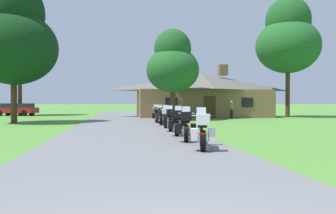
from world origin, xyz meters
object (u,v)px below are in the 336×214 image
object	(u,v)px
tree_left_far	(20,49)
motorcycle_silver_second_in_row	(186,126)
motorcycle_yellow_fourth_in_row	(170,120)
motorcycle_red_sixth_in_row	(161,116)
bystander_olive_shirt_near_lodge	(232,109)
motorcycle_blue_fifth_in_row	(165,118)
motorcycle_orange_farthest_in_row	(157,115)
parked_red_suv_far_left	(16,109)
tree_by_lodge_front	(173,64)
motorcycle_silver_nearest_to_camera	(202,132)
tree_right_of_lodge	(288,39)
motorcycle_black_third_in_row	(177,123)
tree_left_near	(14,37)

from	to	relation	value
tree_left_far	motorcycle_silver_second_in_row	bearing A→B (deg)	-64.42
motorcycle_yellow_fourth_in_row	motorcycle_red_sixth_in_row	distance (m)	4.80
bystander_olive_shirt_near_lodge	motorcycle_blue_fifth_in_row	bearing A→B (deg)	-152.91
bystander_olive_shirt_near_lodge	tree_left_far	bearing A→B (deg)	124.60
motorcycle_blue_fifth_in_row	motorcycle_orange_farthest_in_row	size ratio (longest dim) A/B	1.00
parked_red_suv_far_left	tree_by_lodge_front	bearing A→B (deg)	-113.23
motorcycle_blue_fifth_in_row	tree_left_far	xyz separation A→B (m)	(-14.09, 21.97, 6.99)
motorcycle_blue_fifth_in_row	parked_red_suv_far_left	size ratio (longest dim) A/B	0.42
parked_red_suv_far_left	motorcycle_silver_nearest_to_camera	bearing A→B (deg)	-141.87
motorcycle_silver_nearest_to_camera	tree_right_of_lodge	size ratio (longest dim) A/B	0.17
motorcycle_yellow_fourth_in_row	tree_right_of_lodge	distance (m)	22.86
motorcycle_black_third_in_row	motorcycle_orange_farthest_in_row	world-z (taller)	same
motorcycle_silver_nearest_to_camera	motorcycle_silver_second_in_row	bearing A→B (deg)	102.82
motorcycle_red_sixth_in_row	motorcycle_silver_nearest_to_camera	bearing A→B (deg)	-87.72
bystander_olive_shirt_near_lodge	parked_red_suv_far_left	bearing A→B (deg)	126.67
motorcycle_red_sixth_in_row	parked_red_suv_far_left	world-z (taller)	parked_red_suv_far_left
tree_by_lodge_front	parked_red_suv_far_left	bearing A→B (deg)	143.43
motorcycle_blue_fifth_in_row	tree_right_of_lodge	xyz separation A→B (m)	(14.43, 13.57, 7.42)
motorcycle_yellow_fourth_in_row	tree_left_near	distance (m)	14.81
motorcycle_blue_fifth_in_row	tree_left_far	size ratio (longest dim) A/B	0.18
motorcycle_black_third_in_row	parked_red_suv_far_left	distance (m)	29.52
motorcycle_blue_fifth_in_row	tree_right_of_lodge	world-z (taller)	tree_right_of_lodge
motorcycle_black_third_in_row	tree_by_lodge_front	bearing A→B (deg)	94.30
motorcycle_orange_farthest_in_row	bystander_olive_shirt_near_lodge	xyz separation A→B (m)	(7.50, 5.76, 0.32)
tree_by_lodge_front	tree_right_of_lodge	size ratio (longest dim) A/B	0.63
motorcycle_blue_fifth_in_row	tree_right_of_lodge	size ratio (longest dim) A/B	0.17
tree_left_near	motorcycle_silver_nearest_to_camera	bearing A→B (deg)	-57.63
motorcycle_silver_second_in_row	tree_right_of_lodge	size ratio (longest dim) A/B	0.17
motorcycle_silver_nearest_to_camera	tree_by_lodge_front	xyz separation A→B (m)	(1.90, 18.73, 4.19)
motorcycle_orange_farthest_in_row	parked_red_suv_far_left	bearing A→B (deg)	133.44
parked_red_suv_far_left	motorcycle_yellow_fourth_in_row	bearing A→B (deg)	-135.62
tree_by_lodge_front	tree_left_near	world-z (taller)	tree_left_near
motorcycle_red_sixth_in_row	tree_right_of_lodge	distance (m)	19.75
motorcycle_red_sixth_in_row	tree_by_lodge_front	bearing A→B (deg)	77.74
motorcycle_black_third_in_row	motorcycle_orange_farthest_in_row	bearing A→B (deg)	101.49
motorcycle_silver_second_in_row	motorcycle_black_third_in_row	distance (m)	2.33
motorcycle_silver_second_in_row	motorcycle_red_sixth_in_row	size ratio (longest dim) A/B	0.99
motorcycle_silver_second_in_row	tree_by_lodge_front	distance (m)	16.98
bystander_olive_shirt_near_lodge	tree_left_far	distance (m)	25.28
motorcycle_red_sixth_in_row	parked_red_suv_far_left	size ratio (longest dim) A/B	0.43
motorcycle_black_third_in_row	bystander_olive_shirt_near_lodge	size ratio (longest dim) A/B	1.24
motorcycle_blue_fifth_in_row	tree_left_far	distance (m)	27.02
motorcycle_silver_nearest_to_camera	tree_left_far	distance (m)	35.21
tree_by_lodge_front	motorcycle_yellow_fourth_in_row	bearing A→B (deg)	-99.25
motorcycle_silver_second_in_row	motorcycle_blue_fifth_in_row	size ratio (longest dim) A/B	0.99
tree_left_far	parked_red_suv_far_left	world-z (taller)	tree_left_far
motorcycle_black_third_in_row	motorcycle_red_sixth_in_row	size ratio (longest dim) A/B	0.99
motorcycle_yellow_fourth_in_row	tree_by_lodge_front	xyz separation A→B (m)	(1.89, 11.62, 4.19)
tree_right_of_lodge	tree_by_lodge_front	bearing A→B (deg)	-160.75
bystander_olive_shirt_near_lodge	motorcycle_red_sixth_in_row	bearing A→B (deg)	-159.82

